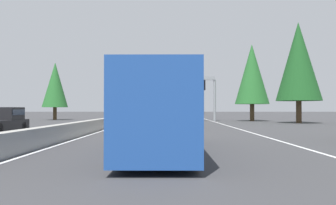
{
  "coord_description": "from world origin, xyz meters",
  "views": [
    {
      "loc": [
        -2.83,
        -5.65,
        1.73
      ],
      "look_at": [
        57.13,
        -5.19,
        2.83
      ],
      "focal_mm": 37.96,
      "sensor_mm": 36.0,
      "label": 1
    }
  ],
  "objects": [
    {
      "name": "sign_gantry_overhead",
      "position": [
        48.58,
        -6.04,
        5.13
      ],
      "size": [
        0.5,
        12.68,
        6.45
      ],
      "color": "gray",
      "rests_on": "ground"
    },
    {
      "name": "shoulder_stripe_median",
      "position": [
        70.0,
        -0.25,
        0.01
      ],
      "size": [
        160.0,
        0.16,
        0.01
      ],
      "primitive_type": "cube",
      "color": "silver",
      "rests_on": "ground"
    },
    {
      "name": "conifer_left_near",
      "position": [
        53.49,
        12.8,
        5.56
      ],
      "size": [
        4.03,
        4.03,
        9.16
      ],
      "color": "#4C3823",
      "rests_on": "ground"
    },
    {
      "name": "sedan_far_center",
      "position": [
        41.6,
        -1.81,
        0.68
      ],
      "size": [
        4.4,
        1.8,
        1.47
      ],
      "color": "black",
      "rests_on": "ground"
    },
    {
      "name": "ground_plane",
      "position": [
        60.0,
        0.0,
        0.0
      ],
      "size": [
        320.0,
        320.0,
        0.0
      ],
      "primitive_type": "plane",
      "color": "#38383A"
    },
    {
      "name": "bus_far_right",
      "position": [
        11.77,
        -5.22,
        1.72
      ],
      "size": [
        11.5,
        2.55,
        3.1
      ],
      "color": "#1E4793",
      "rests_on": "ground"
    },
    {
      "name": "conifer_right_mid",
      "position": [
        48.46,
        -17.4,
        6.77
      ],
      "size": [
        4.9,
        4.9,
        11.14
      ],
      "color": "#4C3823",
      "rests_on": "ground"
    },
    {
      "name": "conifer_right_near",
      "position": [
        40.8,
        -21.37,
        7.58
      ],
      "size": [
        5.48,
        5.48,
        12.46
      ],
      "color": "#4C3823",
      "rests_on": "ground"
    },
    {
      "name": "median_barrier",
      "position": [
        80.0,
        0.3,
        0.45
      ],
      "size": [
        180.0,
        0.56,
        0.9
      ],
      "primitive_type": "cube",
      "color": "#9E9B93",
      "rests_on": "ground"
    },
    {
      "name": "pickup_near_center",
      "position": [
        94.1,
        -1.83,
        0.91
      ],
      "size": [
        5.6,
        2.0,
        1.86
      ],
      "color": "#1E4793",
      "rests_on": "ground"
    },
    {
      "name": "box_truck_distant_b",
      "position": [
        29.55,
        -5.41,
        1.61
      ],
      "size": [
        8.5,
        2.4,
        2.95
      ],
      "color": "white",
      "rests_on": "ground"
    },
    {
      "name": "oncoming_near",
      "position": [
        22.18,
        6.31,
        0.91
      ],
      "size": [
        5.6,
        2.0,
        1.86
      ],
      "rotation": [
        0.0,
        0.0,
        3.14
      ],
      "color": "black",
      "rests_on": "ground"
    },
    {
      "name": "shoulder_stripe_right",
      "position": [
        70.0,
        -11.52,
        0.01
      ],
      "size": [
        160.0,
        0.16,
        0.01
      ],
      "primitive_type": "cube",
      "color": "silver",
      "rests_on": "ground"
    },
    {
      "name": "sedan_distant_a",
      "position": [
        90.24,
        -5.38,
        0.68
      ],
      "size": [
        4.4,
        1.8,
        1.47
      ],
      "color": "red",
      "rests_on": "ground"
    }
  ]
}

